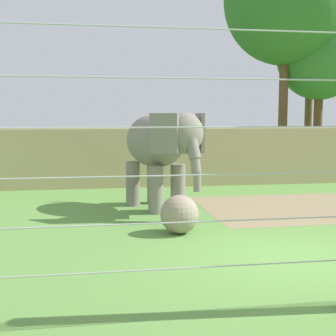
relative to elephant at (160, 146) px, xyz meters
name	(u,v)px	position (x,y,z in m)	size (l,w,h in m)	color
ground_plane	(291,259)	(1.77, -5.19, -1.86)	(120.00, 120.00, 0.00)	#609342
dirt_patch	(316,207)	(4.71, -0.33, -1.86)	(6.86, 4.56, 0.01)	#937F5B
embankment_wall	(184,156)	(1.77, 5.23, -0.74)	(36.00, 1.80, 2.23)	tan
elephant	(160,146)	(0.00, 0.00, 0.00)	(2.36, 3.56, 2.81)	gray
enrichment_ball	(179,214)	(0.04, -2.87, -1.41)	(0.90, 0.90, 0.90)	gray
tree_far_left	(320,55)	(9.44, 9.18, 3.88)	(4.30, 4.30, 8.03)	brown
tree_left_of_centre	(286,0)	(7.38, 8.75, 6.37)	(5.93, 5.93, 11.37)	brown
tree_right_of_centre	(311,36)	(10.83, 13.18, 5.51)	(4.17, 4.17, 9.63)	brown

